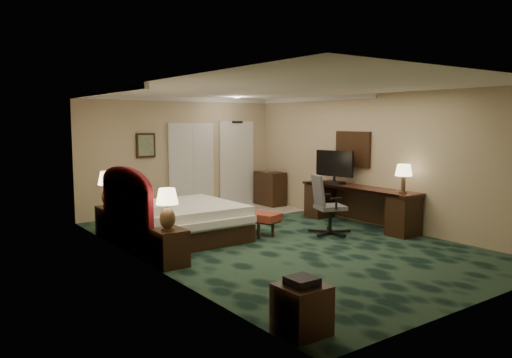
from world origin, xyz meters
TOP-DOWN VIEW (x-y plane):
  - floor at (0.00, 0.00)m, footprint 5.00×7.50m
  - ceiling at (0.00, 0.00)m, footprint 5.00×7.50m
  - wall_back at (0.00, 3.75)m, footprint 5.00×0.00m
  - wall_front at (0.00, -3.75)m, footprint 5.00×0.00m
  - wall_left at (-2.50, 0.00)m, footprint 0.00×7.50m
  - wall_right at (2.50, 0.00)m, footprint 0.00×7.50m
  - crown_molding at (0.00, 0.00)m, footprint 5.00×7.50m
  - tile_patch at (0.90, 2.90)m, footprint 3.20×1.70m
  - headboard at (-2.44, 1.00)m, footprint 0.12×2.00m
  - entry_door at (1.55, 3.72)m, footprint 1.02×0.06m
  - closet_doors at (0.25, 3.71)m, footprint 1.20×0.06m
  - wall_art at (-0.90, 3.71)m, footprint 0.45×0.06m
  - wall_mirror at (2.46, 0.60)m, footprint 0.05×0.95m
  - bed at (-1.38, 1.17)m, footprint 2.03×1.89m
  - nightstand_near at (-2.26, -0.22)m, footprint 0.44×0.50m
  - nightstand_far at (-2.26, 2.26)m, footprint 0.44×0.50m
  - lamp_near at (-2.29, -0.24)m, footprint 0.36×0.36m
  - lamp_far at (-2.29, 2.29)m, footprint 0.45×0.45m
  - bed_bench at (-0.02, 0.90)m, footprint 0.82×1.30m
  - side_table at (-2.24, -3.16)m, footprint 0.47×0.47m
  - desk at (2.18, 0.16)m, footprint 0.60×2.79m
  - tv at (2.14, 0.82)m, footprint 0.24×0.92m
  - desk_lamp at (2.18, -0.95)m, footprint 0.32×0.32m
  - desk_chair at (1.14, -0.10)m, footprint 0.85×0.82m
  - minibar at (2.22, 3.20)m, footprint 0.45×0.81m

SIDE VIEW (x-z plane):
  - floor at x=0.00m, z-range 0.00..0.00m
  - tile_patch at x=0.90m, z-range 0.00..0.01m
  - bed_bench at x=-0.02m, z-range 0.00..0.42m
  - side_table at x=-2.24m, z-range 0.00..0.51m
  - nightstand_far at x=-2.26m, z-range 0.00..0.55m
  - nightstand_near at x=-2.26m, z-range 0.00..0.55m
  - bed at x=-1.38m, z-range 0.00..0.64m
  - desk at x=2.18m, z-range 0.00..0.80m
  - minibar at x=2.22m, z-range 0.00..0.86m
  - desk_chair at x=1.14m, z-range 0.00..1.15m
  - headboard at x=-2.44m, z-range 0.00..1.40m
  - lamp_near at x=-2.29m, z-range 0.55..1.17m
  - lamp_far at x=-2.29m, z-range 0.55..1.21m
  - entry_door at x=1.55m, z-range -0.04..2.14m
  - closet_doors at x=0.25m, z-range 0.00..2.10m
  - desk_lamp at x=2.18m, z-range 0.80..1.35m
  - tv at x=2.14m, z-range 0.80..1.52m
  - wall_back at x=0.00m, z-range 0.00..2.70m
  - wall_front at x=0.00m, z-range 0.00..2.70m
  - wall_left at x=-2.50m, z-range 0.00..2.70m
  - wall_right at x=2.50m, z-range 0.00..2.70m
  - wall_mirror at x=2.46m, z-range 1.18..1.93m
  - wall_art at x=-0.90m, z-range 1.33..1.88m
  - crown_molding at x=0.00m, z-range 2.60..2.70m
  - ceiling at x=0.00m, z-range 2.70..2.70m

